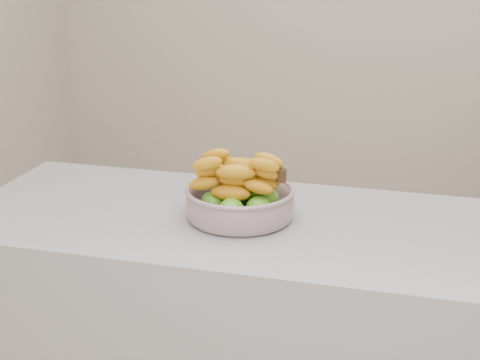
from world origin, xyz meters
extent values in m
cylinder|color=#A7B2C8|center=(-0.28, -0.27, 0.91)|extent=(0.23, 0.23, 0.01)
torus|color=#A7B2C8|center=(-0.28, -0.27, 0.97)|extent=(0.27, 0.27, 0.01)
sphere|color=green|center=(-0.29, -0.34, 0.94)|extent=(0.06, 0.06, 0.06)
sphere|color=green|center=(-0.23, -0.31, 0.94)|extent=(0.06, 0.06, 0.06)
sphere|color=green|center=(-0.22, -0.24, 0.94)|extent=(0.06, 0.06, 0.06)
sphere|color=green|center=(-0.28, -0.21, 0.94)|extent=(0.06, 0.06, 0.06)
sphere|color=green|center=(-0.34, -0.24, 0.94)|extent=(0.06, 0.06, 0.06)
sphere|color=green|center=(-0.35, -0.31, 0.94)|extent=(0.06, 0.06, 0.06)
ellipsoid|color=#F7AC14|center=(-0.30, -0.32, 0.98)|extent=(0.17, 0.05, 0.04)
ellipsoid|color=#F7AC14|center=(-0.29, -0.27, 0.98)|extent=(0.17, 0.05, 0.04)
ellipsoid|color=#F7AC14|center=(-0.29, -0.23, 0.98)|extent=(0.18, 0.07, 0.04)
ellipsoid|color=#F7AC14|center=(-0.29, -0.30, 1.01)|extent=(0.18, 0.06, 0.04)
ellipsoid|color=#F7AC14|center=(-0.28, -0.25, 1.01)|extent=(0.18, 0.08, 0.04)
ellipsoid|color=#F7AC14|center=(-0.28, -0.28, 1.04)|extent=(0.17, 0.05, 0.04)
ellipsoid|color=#F7AC14|center=(-0.28, -0.32, 1.03)|extent=(0.18, 0.07, 0.04)
cylinder|color=#392312|center=(-0.18, -0.28, 1.02)|extent=(0.03, 0.03, 0.03)
camera|label=1|loc=(0.11, -1.77, 1.53)|focal=50.00mm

